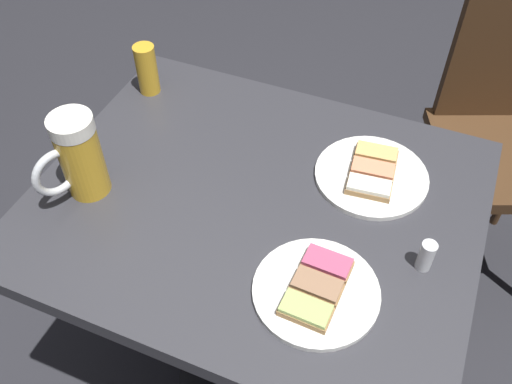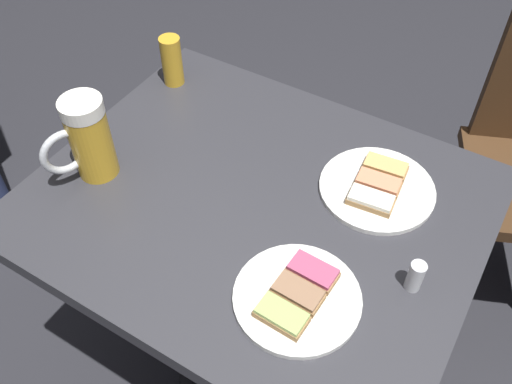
{
  "view_description": "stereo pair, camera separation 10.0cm",
  "coord_description": "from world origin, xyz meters",
  "px_view_note": "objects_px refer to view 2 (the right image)",
  "views": [
    {
      "loc": [
        -0.26,
        0.62,
        1.55
      ],
      "look_at": [
        0.0,
        0.0,
        0.8
      ],
      "focal_mm": 39.02,
      "sensor_mm": 36.0,
      "label": 1
    },
    {
      "loc": [
        -0.35,
        0.58,
        1.55
      ],
      "look_at": [
        0.0,
        0.0,
        0.8
      ],
      "focal_mm": 39.02,
      "sensor_mm": 36.0,
      "label": 2
    }
  ],
  "objects_px": {
    "plate_near": "(377,187)",
    "plate_far": "(297,296)",
    "salt_shaker": "(415,276)",
    "beer_glass_small": "(172,61)",
    "beer_mug": "(87,139)"
  },
  "relations": [
    {
      "from": "plate_near",
      "to": "plate_far",
      "type": "xyz_separation_m",
      "value": [
        0.02,
        0.28,
        0.0
      ]
    },
    {
      "from": "salt_shaker",
      "to": "plate_near",
      "type": "bearing_deg",
      "value": -51.73
    },
    {
      "from": "plate_near",
      "to": "plate_far",
      "type": "distance_m",
      "value": 0.28
    },
    {
      "from": "plate_near",
      "to": "beer_glass_small",
      "type": "distance_m",
      "value": 0.53
    },
    {
      "from": "plate_near",
      "to": "beer_mug",
      "type": "bearing_deg",
      "value": 25.86
    },
    {
      "from": "beer_mug",
      "to": "beer_glass_small",
      "type": "distance_m",
      "value": 0.31
    },
    {
      "from": "plate_near",
      "to": "plate_far",
      "type": "bearing_deg",
      "value": 86.74
    },
    {
      "from": "beer_mug",
      "to": "salt_shaker",
      "type": "xyz_separation_m",
      "value": [
        -0.61,
        -0.07,
        -0.05
      ]
    },
    {
      "from": "plate_far",
      "to": "beer_mug",
      "type": "relative_size",
      "value": 1.21
    },
    {
      "from": "plate_far",
      "to": "salt_shaker",
      "type": "xyz_separation_m",
      "value": [
        -0.15,
        -0.12,
        0.02
      ]
    },
    {
      "from": "plate_near",
      "to": "salt_shaker",
      "type": "xyz_separation_m",
      "value": [
        -0.13,
        0.17,
        0.02
      ]
    },
    {
      "from": "beer_glass_small",
      "to": "salt_shaker",
      "type": "relative_size",
      "value": 1.91
    },
    {
      "from": "plate_far",
      "to": "beer_glass_small",
      "type": "bearing_deg",
      "value": -35.1
    },
    {
      "from": "beer_mug",
      "to": "salt_shaker",
      "type": "height_order",
      "value": "beer_mug"
    },
    {
      "from": "plate_near",
      "to": "plate_far",
      "type": "height_order",
      "value": "same"
    }
  ]
}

